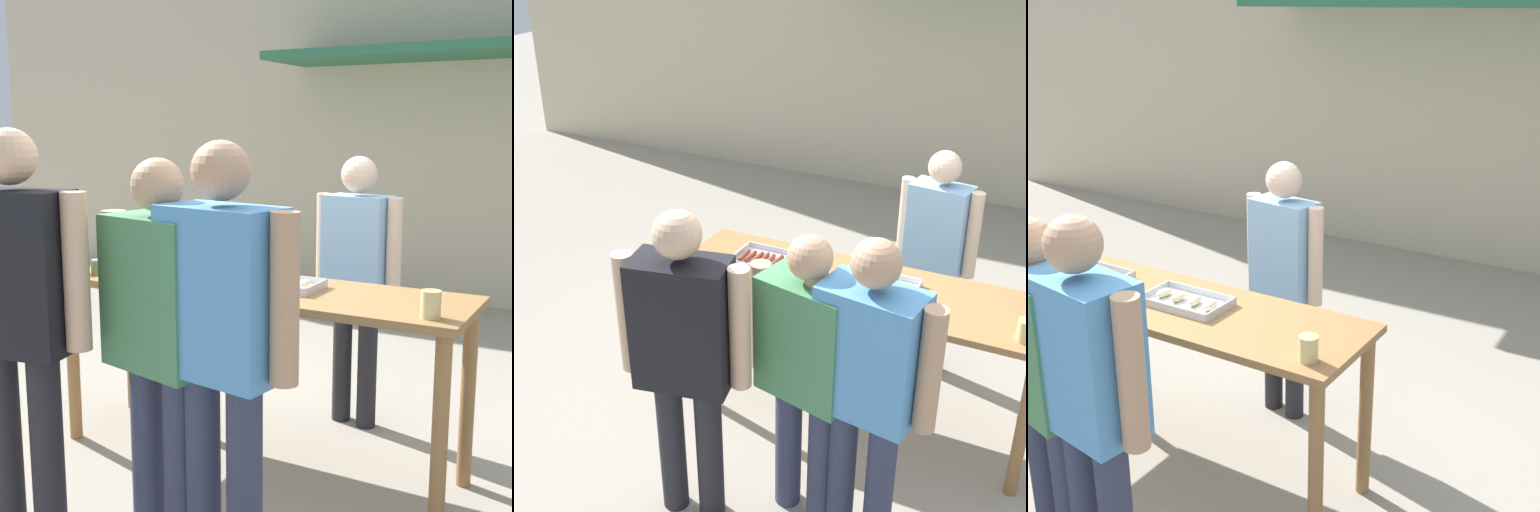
% 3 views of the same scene
% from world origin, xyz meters
% --- Properties ---
extents(ground_plane, '(24.00, 24.00, 0.00)m').
position_xyz_m(ground_plane, '(0.00, 0.00, 0.00)').
color(ground_plane, '#A39989').
extents(serving_table, '(2.18, 0.64, 0.95)m').
position_xyz_m(serving_table, '(0.00, 0.00, 0.81)').
color(serving_table, olive).
rests_on(serving_table, ground).
extents(food_tray_sausages, '(0.43, 0.28, 0.04)m').
position_xyz_m(food_tray_sausages, '(-0.57, 0.00, 0.96)').
color(food_tray_sausages, silver).
rests_on(food_tray_sausages, serving_table).
extents(food_tray_buns, '(0.45, 0.26, 0.06)m').
position_xyz_m(food_tray_buns, '(0.12, 0.00, 0.97)').
color(food_tray_buns, silver).
rests_on(food_tray_buns, serving_table).
extents(condiment_jar_mustard, '(0.06, 0.06, 0.08)m').
position_xyz_m(condiment_jar_mustard, '(-0.96, -0.21, 0.99)').
color(condiment_jar_mustard, gold).
rests_on(condiment_jar_mustard, serving_table).
extents(condiment_jar_ketchup, '(0.06, 0.06, 0.08)m').
position_xyz_m(condiment_jar_ketchup, '(-0.88, -0.20, 0.99)').
color(condiment_jar_ketchup, '#567A38').
rests_on(condiment_jar_ketchup, serving_table).
extents(beer_cup, '(0.09, 0.09, 0.12)m').
position_xyz_m(beer_cup, '(0.95, -0.20, 1.01)').
color(beer_cup, '#DBC67A').
rests_on(beer_cup, serving_table).
extents(person_server_behind_table, '(0.54, 0.26, 1.58)m').
position_xyz_m(person_server_behind_table, '(0.27, 0.70, 0.95)').
color(person_server_behind_table, '#232328').
rests_on(person_server_behind_table, ground).
extents(person_customer_holding_hotdog, '(0.65, 0.34, 1.74)m').
position_xyz_m(person_customer_holding_hotdog, '(-0.49, -1.10, 1.03)').
color(person_customer_holding_hotdog, '#232328').
rests_on(person_customer_holding_hotdog, ground).
extents(person_customer_with_cup, '(0.67, 0.32, 1.69)m').
position_xyz_m(person_customer_with_cup, '(0.36, -0.91, 1.00)').
color(person_customer_with_cup, '#333851').
rests_on(person_customer_with_cup, ground).
extents(person_customer_waiting_in_line, '(0.66, 0.35, 1.62)m').
position_xyz_m(person_customer_waiting_in_line, '(0.04, -0.86, 0.95)').
color(person_customer_waiting_in_line, '#333851').
rests_on(person_customer_waiting_in_line, ground).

